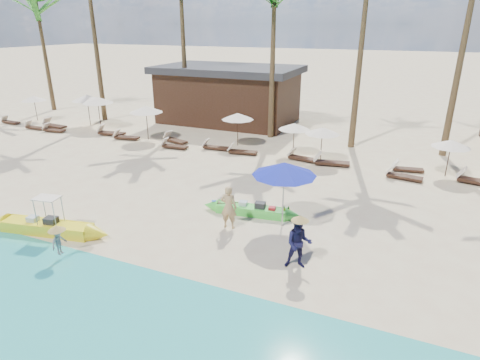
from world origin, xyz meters
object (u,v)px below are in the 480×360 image
at_px(green_canoe, 251,210).
at_px(blue_umbrella, 284,169).
at_px(yellow_canoe, 47,227).
at_px(tourist, 229,207).

distance_m(green_canoe, blue_umbrella, 2.63).
distance_m(green_canoe, yellow_canoe, 7.83).
xyz_separation_m(green_canoe, yellow_canoe, (-6.45, -4.43, 0.04)).
relative_size(green_canoe, yellow_canoe, 0.82).
height_order(tourist, blue_umbrella, blue_umbrella).
height_order(green_canoe, tourist, tourist).
bearing_deg(yellow_canoe, blue_umbrella, 16.45).
bearing_deg(tourist, yellow_canoe, 20.11).
bearing_deg(blue_umbrella, yellow_canoe, -153.28).
bearing_deg(green_canoe, tourist, -112.25).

